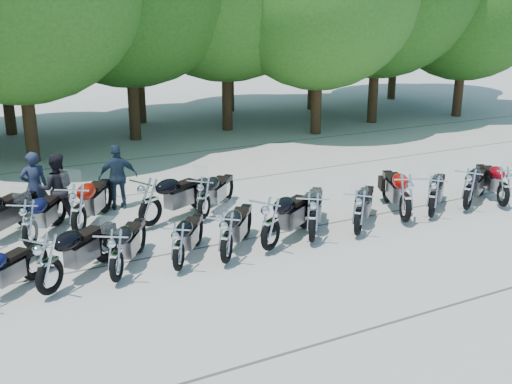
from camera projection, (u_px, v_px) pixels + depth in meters
name	position (u px, v px, depth m)	size (l,w,h in m)	color
ground	(289.00, 261.00, 12.52)	(90.00, 90.00, 0.00)	#A9A598
motorcycle_2	(48.00, 263.00, 10.77)	(0.74, 2.42, 1.37)	black
motorcycle_3	(116.00, 254.00, 11.31)	(0.66, 2.18, 1.23)	black
motorcycle_4	(178.00, 246.00, 11.81)	(0.63, 2.07, 1.17)	black
motorcycle_5	(226.00, 236.00, 12.13)	(0.69, 2.26, 1.28)	black
motorcycle_6	(271.00, 222.00, 12.73)	(0.75, 2.47, 1.40)	black
motorcycle_7	(313.00, 216.00, 13.21)	(0.72, 2.35, 1.33)	black
motorcycle_8	(359.00, 211.00, 13.62)	(0.68, 2.23, 1.26)	black
motorcycle_9	(406.00, 197.00, 14.41)	(0.76, 2.51, 1.42)	#A00905
motorcycle_10	(433.00, 195.00, 14.78)	(0.68, 2.22, 1.26)	black
motorcycle_11	(469.00, 188.00, 15.31)	(0.70, 2.29, 1.29)	black
motorcycle_12	(504.00, 185.00, 15.56)	(0.69, 2.25, 1.27)	maroon
motorcycle_14	(29.00, 222.00, 12.94)	(0.68, 2.24, 1.27)	#0C1037
motorcycle_15	(78.00, 209.00, 13.55)	(0.77, 2.54, 1.43)	#961005
motorcycle_16	(150.00, 201.00, 14.13)	(0.76, 2.48, 1.40)	black
motorcycle_17	(204.00, 197.00, 14.64)	(0.68, 2.24, 1.26)	black
rider_1	(57.00, 189.00, 14.48)	(0.85, 0.66, 1.75)	black
rider_2	(118.00, 177.00, 15.53)	(1.00, 0.42, 1.71)	#203143
rider_3	(34.00, 187.00, 14.62)	(0.64, 0.42, 1.76)	#1E253E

